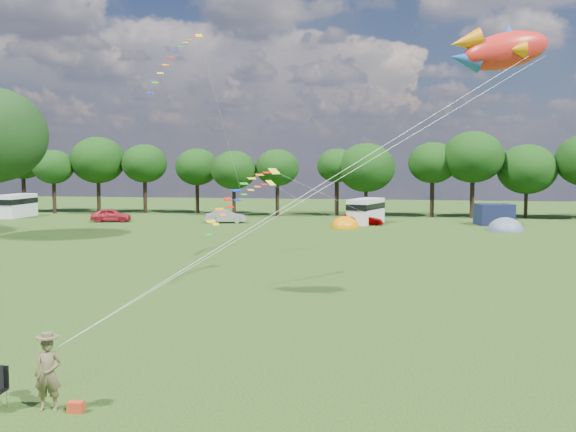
% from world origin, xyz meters
% --- Properties ---
extents(ground_plane, '(180.00, 180.00, 0.00)m').
position_xyz_m(ground_plane, '(0.00, 0.00, 0.00)').
color(ground_plane, black).
rests_on(ground_plane, ground).
extents(tree_line, '(102.98, 10.98, 10.27)m').
position_xyz_m(tree_line, '(5.30, 54.99, 6.35)').
color(tree_line, black).
rests_on(tree_line, ground).
extents(car_a, '(4.70, 2.58, 1.48)m').
position_xyz_m(car_a, '(-25.87, 43.25, 0.74)').
color(car_a, '#B4212D').
rests_on(car_a, ground).
extents(car_b, '(4.25, 2.25, 1.43)m').
position_xyz_m(car_b, '(-12.95, 44.16, 0.71)').
color(car_b, '#929499').
rests_on(car_b, ground).
extents(car_c, '(4.11, 2.12, 1.18)m').
position_xyz_m(car_c, '(2.00, 44.35, 0.59)').
color(car_c, '#910000').
rests_on(car_c, ground).
extents(campervan_a, '(2.45, 5.65, 2.76)m').
position_xyz_m(campervan_a, '(-39.79, 47.10, 1.48)').
color(campervan_a, silver).
rests_on(campervan_a, ground).
extents(campervan_c, '(4.03, 5.96, 2.69)m').
position_xyz_m(campervan_c, '(2.15, 46.02, 1.45)').
color(campervan_c, silver).
rests_on(campervan_c, ground).
extents(tent_orange, '(2.98, 3.26, 2.33)m').
position_xyz_m(tent_orange, '(0.27, 41.07, 0.02)').
color(tent_orange, orange).
rests_on(tent_orange, ground).
extents(tent_greyblue, '(3.52, 3.86, 2.62)m').
position_xyz_m(tent_greyblue, '(15.80, 40.66, 0.02)').
color(tent_greyblue, slate).
rests_on(tent_greyblue, ground).
extents(awning_navy, '(4.08, 3.56, 2.22)m').
position_xyz_m(awning_navy, '(15.62, 46.80, 1.11)').
color(awning_navy, '#131938').
rests_on(awning_navy, ground).
extents(kite_flyer, '(0.81, 0.62, 2.00)m').
position_xyz_m(kite_flyer, '(-3.90, -7.89, 1.00)').
color(kite_flyer, brown).
rests_on(kite_flyer, ground).
extents(kite_bag, '(0.44, 0.32, 0.30)m').
position_xyz_m(kite_bag, '(-3.11, -7.91, 0.15)').
color(kite_bag, '#B33419').
rests_on(kite_bag, ground).
extents(fish_kite, '(4.29, 2.04, 2.25)m').
position_xyz_m(fish_kite, '(9.27, 3.85, 11.18)').
color(fish_kite, red).
rests_on(fish_kite, ground).
extents(streamer_kite_a, '(3.34, 5.48, 5.76)m').
position_xyz_m(streamer_kite_a, '(-13.20, 30.15, 15.97)').
color(streamer_kite_a, '#FFC403').
rests_on(streamer_kite_a, ground).
extents(streamer_kite_b, '(4.27, 4.76, 3.82)m').
position_xyz_m(streamer_kite_b, '(-5.50, 22.07, 4.02)').
color(streamer_kite_b, yellow).
rests_on(streamer_kite_b, ground).
extents(streamer_kite_c, '(3.12, 4.94, 2.79)m').
position_xyz_m(streamer_kite_c, '(-2.65, 11.05, 5.41)').
color(streamer_kite_c, yellow).
rests_on(streamer_kite_c, ground).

